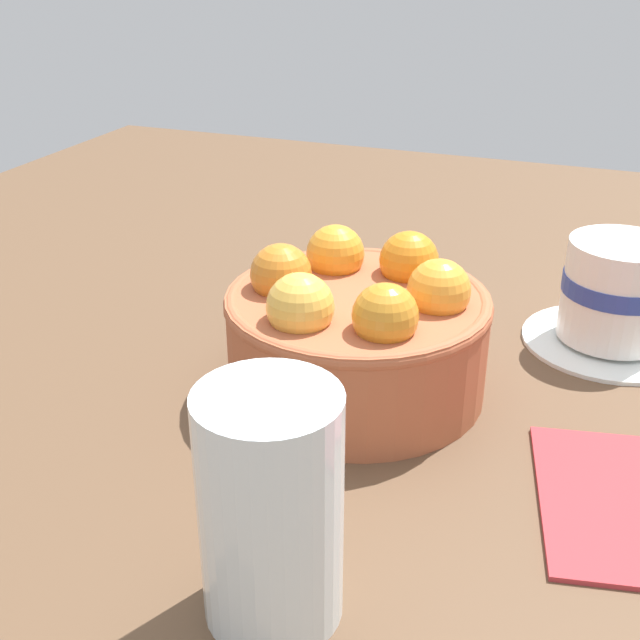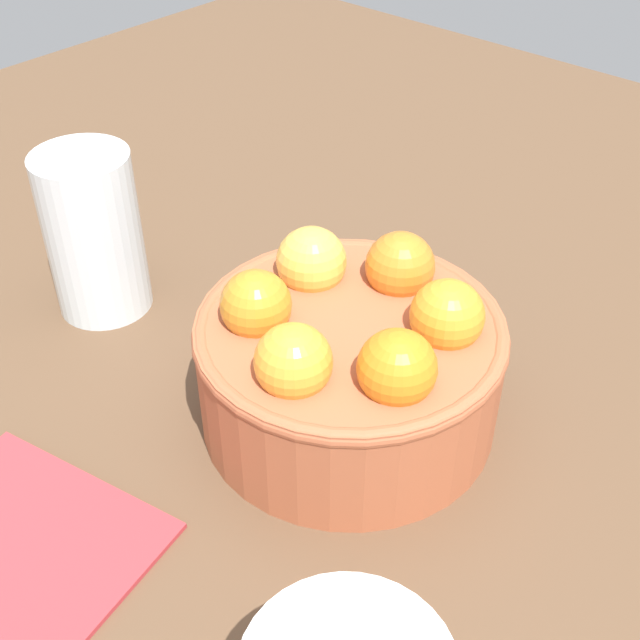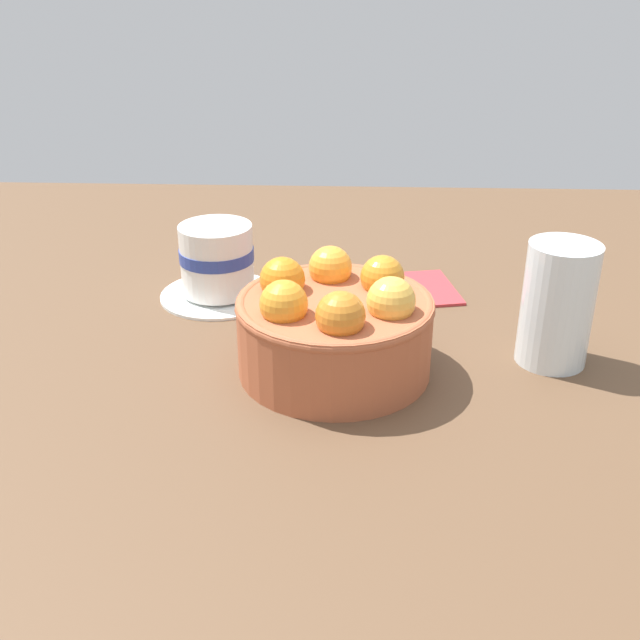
% 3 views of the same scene
% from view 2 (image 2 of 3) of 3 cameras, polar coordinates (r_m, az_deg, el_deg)
% --- Properties ---
extents(ground_plane, '(1.21, 1.13, 0.04)m').
position_cam_2_polar(ground_plane, '(0.49, 1.86, -8.24)').
color(ground_plane, brown).
extents(terracotta_bowl, '(0.17, 0.17, 0.09)m').
position_cam_2_polar(terracotta_bowl, '(0.44, 2.04, -2.66)').
color(terracotta_bowl, '#AD5938').
rests_on(terracotta_bowl, ground_plane).
extents(water_glass, '(0.06, 0.06, 0.11)m').
position_cam_2_polar(water_glass, '(0.54, -15.30, 5.73)').
color(water_glass, silver).
rests_on(water_glass, ground_plane).
extents(folded_napkin, '(0.14, 0.11, 0.01)m').
position_cam_2_polar(folded_napkin, '(0.44, -19.52, -13.87)').
color(folded_napkin, '#B23338').
rests_on(folded_napkin, ground_plane).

